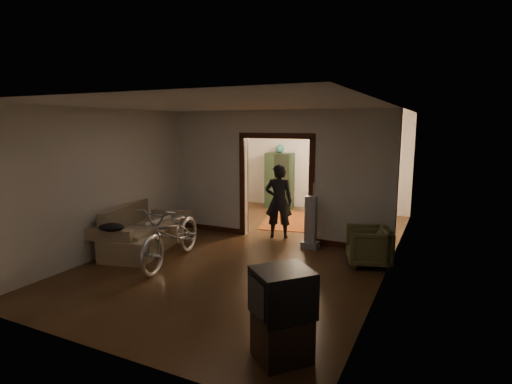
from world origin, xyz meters
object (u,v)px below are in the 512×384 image
Objects in this scene: sofa at (144,227)px; bicycle at (172,234)px; armchair at (369,246)px; locker at (280,180)px; person at (279,201)px; desk at (348,205)px.

bicycle reaches higher than sofa.
bicycle reaches higher than armchair.
armchair is at bearing -58.06° from locker.
person is (2.10, 1.98, 0.36)m from sofa.
person reaches higher than armchair.
armchair is at bearing 139.74° from person.
locker is at bearing 66.61° from sofa.
person is 2.91m from desk.
locker is at bearing 81.26° from bicycle.
armchair is 0.46× the size of person.
desk is (3.02, 4.70, -0.13)m from sofa.
desk is (2.02, 5.09, -0.22)m from bicycle.
sofa is 2.27× the size of desk.
locker reaches higher than armchair.
armchair is 5.26m from locker.
desk is (2.17, -0.36, -0.50)m from locker.
sofa is at bearing -114.36° from desk.
person is (-2.13, 0.93, 0.48)m from armchair.
armchair is at bearing -63.31° from desk.
person is (1.10, 2.38, 0.28)m from bicycle.
bicycle is at bearing -35.29° from sofa.
locker reaches higher than desk.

